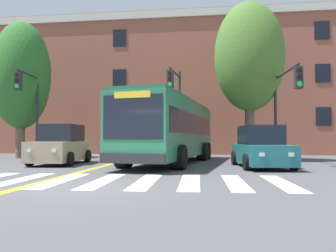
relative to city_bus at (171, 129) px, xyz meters
name	(u,v)px	position (x,y,z in m)	size (l,w,h in m)	color
ground_plane	(79,188)	(-1.43, -8.70, -1.74)	(120.00, 120.00, 0.00)	#4C4C4F
crosswalk	(103,181)	(-1.24, -7.30, -1.73)	(11.09, 4.01, 0.01)	white
lane_line_yellow_inner	(141,156)	(-2.98, 6.70, -1.74)	(0.12, 36.00, 0.01)	gold
lane_line_yellow_outer	(143,156)	(-2.82, 6.70, -1.74)	(0.12, 36.00, 0.01)	gold
city_bus	(171,129)	(0.00, 0.00, 0.00)	(4.11, 11.19, 3.22)	#28704C
car_tan_near_lane	(61,146)	(-5.38, -1.33, -0.86)	(2.29, 4.38, 1.96)	tan
car_teal_far_lane	(261,149)	(4.19, -2.04, -0.91)	(2.40, 4.57, 1.84)	#236B70
traffic_light_near_corner	(285,96)	(5.75, 0.29, 1.66)	(0.54, 3.98, 5.03)	#28282D
traffic_light_far_corner	(30,98)	(-8.48, 1.09, 1.89)	(0.51, 2.74, 5.57)	#28282D
traffic_light_overhead	(176,98)	(0.01, 2.25, 1.93)	(0.53, 3.00, 5.45)	#28282D
street_tree_curbside_large	(249,57)	(4.29, 2.50, 4.28)	(4.14, 3.71, 9.27)	brown
street_tree_curbside_small	(21,76)	(-10.22, 3.04, 3.63)	(5.03, 5.27, 8.92)	brown
building_facade	(132,90)	(-5.29, 13.50, 4.12)	(39.50, 9.20, 11.71)	#9E5642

